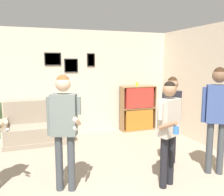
% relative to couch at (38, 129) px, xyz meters
% --- Properties ---
extents(wall_back, '(8.32, 0.08, 2.70)m').
position_rel_couch_xyz_m(wall_back, '(0.62, 0.41, 1.04)').
color(wall_back, beige).
rests_on(wall_back, ground_plane).
extents(wall_right, '(0.06, 6.72, 2.70)m').
position_rel_couch_xyz_m(wall_right, '(3.61, -1.78, 1.04)').
color(wall_right, beige).
rests_on(wall_right, ground_plane).
extents(couch, '(1.55, 0.80, 0.97)m').
position_rel_couch_xyz_m(couch, '(0.00, 0.00, 0.00)').
color(couch, gray).
rests_on(couch, ground_plane).
extents(bookshelf, '(0.99, 0.30, 1.23)m').
position_rel_couch_xyz_m(bookshelf, '(2.70, 0.19, 0.30)').
color(bookshelf, olive).
rests_on(bookshelf, ground_plane).
extents(person_player_foreground_center, '(0.47, 0.57, 1.72)m').
position_rel_couch_xyz_m(person_player_foreground_center, '(0.26, -2.47, 0.75)').
color(person_player_foreground_center, '#3D4247').
rests_on(person_player_foreground_center, ground_plane).
extents(person_watcher_holding_cup, '(0.46, 0.53, 1.62)m').
position_rel_couch_xyz_m(person_watcher_holding_cup, '(1.74, -2.86, 0.68)').
color(person_watcher_holding_cup, black).
rests_on(person_watcher_holding_cup, ground_plane).
extents(person_spectator_near_bookshelf, '(0.45, 0.34, 1.63)m').
position_rel_couch_xyz_m(person_spectator_near_bookshelf, '(2.25, -2.17, 0.69)').
color(person_spectator_near_bookshelf, black).
rests_on(person_spectator_near_bookshelf, ground_plane).
extents(person_spectator_far_right, '(0.43, 0.36, 1.81)m').
position_rel_couch_xyz_m(person_spectator_far_right, '(2.74, -2.76, 0.82)').
color(person_spectator_far_right, '#3D4247').
rests_on(person_spectator_far_right, ground_plane).
extents(drinking_cup, '(0.07, 0.07, 0.10)m').
position_rel_couch_xyz_m(drinking_cup, '(2.66, 0.19, 0.97)').
color(drinking_cup, yellow).
rests_on(drinking_cup, bookshelf).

